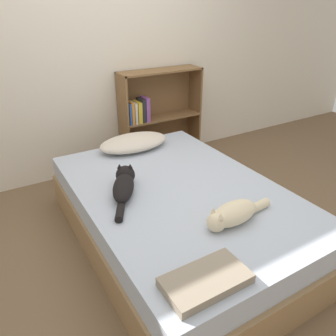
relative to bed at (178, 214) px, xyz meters
name	(u,v)px	position (x,y,z in m)	size (l,w,h in m)	color
ground_plane	(178,237)	(0.00, 0.00, -0.22)	(8.00, 8.00, 0.00)	brown
wall_back	(97,49)	(0.00, 1.49, 1.03)	(8.00, 0.06, 2.50)	silver
bed	(178,214)	(0.00, 0.00, 0.00)	(1.38, 2.05, 0.45)	#99754C
pillow	(134,142)	(0.03, 0.81, 0.29)	(0.64, 0.36, 0.13)	beige
cat_light	(233,214)	(0.06, -0.51, 0.29)	(0.51, 0.19, 0.14)	beige
cat_dark	(124,184)	(-0.36, 0.16, 0.29)	(0.34, 0.51, 0.16)	black
bookshelf	(156,115)	(0.56, 1.36, 0.31)	(0.92, 0.26, 1.02)	brown
blanket_fold	(206,280)	(-0.37, -0.83, 0.25)	(0.42, 0.23, 0.05)	gray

